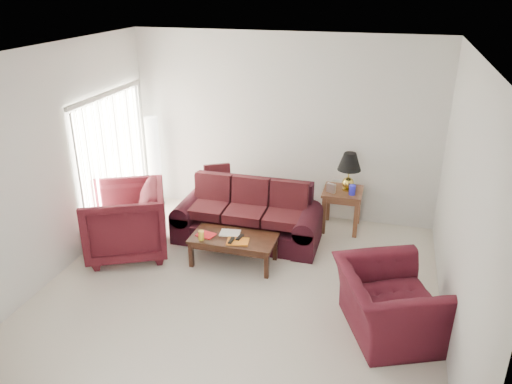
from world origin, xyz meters
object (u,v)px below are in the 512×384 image
sofa (247,214)px  armchair_right (388,303)px  end_table (342,209)px  coffee_table (234,250)px  armchair_left (125,221)px  floor_lamp (154,162)px

sofa → armchair_right: bearing=-41.9°
armchair_right → end_table: bearing=-5.2°
sofa → coffee_table: (0.01, -0.70, -0.24)m
armchair_left → armchair_right: 3.81m
floor_lamp → armchair_left: size_ratio=1.43×
sofa → armchair_left: (-1.58, -0.83, 0.07)m
sofa → floor_lamp: (-1.92, 0.84, 0.36)m
floor_lamp → coffee_table: floor_lamp is taller
end_table → armchair_left: 3.35m
sofa → armchair_right: size_ratio=1.84×
armchair_left → armchair_right: (3.72, -0.82, -0.13)m
armchair_right → sofa: bearing=29.0°
sofa → armchair_left: bearing=-156.4°
end_table → coffee_table: (-1.33, -1.49, -0.12)m
sofa → armchair_left: 1.79m
armchair_right → coffee_table: 2.34m
floor_lamp → sofa: bearing=-23.7°
floor_lamp → armchair_left: floor_lamp is taller
sofa → coffee_table: bearing=-93.5°
coffee_table → sofa: bearing=70.8°
armchair_left → coffee_table: armchair_left is taller
sofa → end_table: 1.56m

